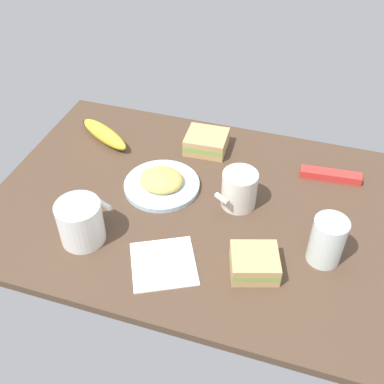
{
  "coord_description": "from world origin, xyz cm",
  "views": [
    {
      "loc": [
        -22.75,
        72.34,
        73.85
      ],
      "look_at": [
        0.0,
        0.0,
        5.0
      ],
      "focal_mm": 43.23,
      "sensor_mm": 36.0,
      "label": 1
    }
  ],
  "objects_px": {
    "coffee_mug_milky": "(81,222)",
    "paper_napkin": "(162,263)",
    "sandwich_side": "(254,263)",
    "plate_of_food": "(162,183)",
    "banana": "(104,134)",
    "coffee_mug_black": "(239,189)",
    "sandwich_main": "(207,142)",
    "glass_of_milk": "(326,243)",
    "snack_bar": "(331,175)"
  },
  "relations": [
    {
      "from": "sandwich_side",
      "to": "glass_of_milk",
      "type": "distance_m",
      "value": 0.15
    },
    {
      "from": "sandwich_side",
      "to": "banana",
      "type": "height_order",
      "value": "sandwich_side"
    },
    {
      "from": "coffee_mug_milky",
      "to": "sandwich_side",
      "type": "height_order",
      "value": "coffee_mug_milky"
    },
    {
      "from": "plate_of_food",
      "to": "sandwich_side",
      "type": "height_order",
      "value": "sandwich_side"
    },
    {
      "from": "banana",
      "to": "sandwich_side",
      "type": "bearing_deg",
      "value": 146.54
    },
    {
      "from": "sandwich_main",
      "to": "snack_bar",
      "type": "height_order",
      "value": "sandwich_main"
    },
    {
      "from": "plate_of_food",
      "to": "snack_bar",
      "type": "height_order",
      "value": "plate_of_food"
    },
    {
      "from": "sandwich_main",
      "to": "sandwich_side",
      "type": "xyz_separation_m",
      "value": [
        -0.2,
        0.35,
        0.0
      ]
    },
    {
      "from": "plate_of_food",
      "to": "glass_of_milk",
      "type": "bearing_deg",
      "value": 164.63
    },
    {
      "from": "coffee_mug_milky",
      "to": "sandwich_side",
      "type": "distance_m",
      "value": 0.36
    },
    {
      "from": "coffee_mug_black",
      "to": "coffee_mug_milky",
      "type": "bearing_deg",
      "value": 35.03
    },
    {
      "from": "banana",
      "to": "coffee_mug_black",
      "type": "bearing_deg",
      "value": 161.49
    },
    {
      "from": "sandwich_main",
      "to": "snack_bar",
      "type": "bearing_deg",
      "value": 175.54
    },
    {
      "from": "coffee_mug_milky",
      "to": "banana",
      "type": "relative_size",
      "value": 0.67
    },
    {
      "from": "coffee_mug_black",
      "to": "sandwich_side",
      "type": "distance_m",
      "value": 0.19
    },
    {
      "from": "coffee_mug_black",
      "to": "sandwich_main",
      "type": "xyz_separation_m",
      "value": [
        0.12,
        -0.18,
        -0.02
      ]
    },
    {
      "from": "glass_of_milk",
      "to": "banana",
      "type": "distance_m",
      "value": 0.63
    },
    {
      "from": "sandwich_main",
      "to": "banana",
      "type": "bearing_deg",
      "value": 9.69
    },
    {
      "from": "sandwich_side",
      "to": "banana",
      "type": "distance_m",
      "value": 0.55
    },
    {
      "from": "plate_of_food",
      "to": "coffee_mug_milky",
      "type": "bearing_deg",
      "value": 63.49
    },
    {
      "from": "snack_bar",
      "to": "paper_napkin",
      "type": "xyz_separation_m",
      "value": [
        0.29,
        0.36,
        -0.01
      ]
    },
    {
      "from": "sandwich_main",
      "to": "paper_napkin",
      "type": "bearing_deg",
      "value": 93.18
    },
    {
      "from": "sandwich_main",
      "to": "coffee_mug_black",
      "type": "bearing_deg",
      "value": 125.38
    },
    {
      "from": "glass_of_milk",
      "to": "coffee_mug_milky",
      "type": "bearing_deg",
      "value": 11.17
    },
    {
      "from": "glass_of_milk",
      "to": "banana",
      "type": "bearing_deg",
      "value": -21.69
    },
    {
      "from": "sandwich_main",
      "to": "glass_of_milk",
      "type": "height_order",
      "value": "glass_of_milk"
    },
    {
      "from": "glass_of_milk",
      "to": "coffee_mug_black",
      "type": "bearing_deg",
      "value": -27.56
    },
    {
      "from": "snack_bar",
      "to": "paper_napkin",
      "type": "height_order",
      "value": "snack_bar"
    },
    {
      "from": "coffee_mug_black",
      "to": "banana",
      "type": "xyz_separation_m",
      "value": [
        0.39,
        -0.13,
        -0.02
      ]
    },
    {
      "from": "sandwich_main",
      "to": "plate_of_food",
      "type": "bearing_deg",
      "value": 71.58
    },
    {
      "from": "plate_of_food",
      "to": "sandwich_main",
      "type": "distance_m",
      "value": 0.18
    },
    {
      "from": "coffee_mug_black",
      "to": "paper_napkin",
      "type": "relative_size",
      "value": 0.79
    },
    {
      "from": "banana",
      "to": "paper_napkin",
      "type": "bearing_deg",
      "value": 129.81
    },
    {
      "from": "sandwich_main",
      "to": "glass_of_milk",
      "type": "bearing_deg",
      "value": 139.14
    },
    {
      "from": "glass_of_milk",
      "to": "plate_of_food",
      "type": "bearing_deg",
      "value": -15.37
    },
    {
      "from": "sandwich_main",
      "to": "banana",
      "type": "height_order",
      "value": "sandwich_main"
    },
    {
      "from": "coffee_mug_milky",
      "to": "plate_of_food",
      "type": "bearing_deg",
      "value": -116.51
    },
    {
      "from": "sandwich_main",
      "to": "sandwich_side",
      "type": "distance_m",
      "value": 0.4
    },
    {
      "from": "banana",
      "to": "paper_napkin",
      "type": "xyz_separation_m",
      "value": [
        -0.29,
        0.34,
        -0.02
      ]
    },
    {
      "from": "coffee_mug_milky",
      "to": "paper_napkin",
      "type": "relative_size",
      "value": 0.93
    },
    {
      "from": "glass_of_milk",
      "to": "sandwich_main",
      "type": "bearing_deg",
      "value": -40.86
    },
    {
      "from": "coffee_mug_black",
      "to": "snack_bar",
      "type": "relative_size",
      "value": 0.69
    },
    {
      "from": "plate_of_food",
      "to": "coffee_mug_black",
      "type": "distance_m",
      "value": 0.19
    },
    {
      "from": "coffee_mug_milky",
      "to": "banana",
      "type": "distance_m",
      "value": 0.35
    },
    {
      "from": "coffee_mug_black",
      "to": "coffee_mug_milky",
      "type": "relative_size",
      "value": 0.84
    },
    {
      "from": "plate_of_food",
      "to": "glass_of_milk",
      "type": "height_order",
      "value": "glass_of_milk"
    },
    {
      "from": "sandwich_main",
      "to": "glass_of_milk",
      "type": "xyz_separation_m",
      "value": [
        -0.32,
        0.28,
        0.02
      ]
    },
    {
      "from": "coffee_mug_milky",
      "to": "sandwich_side",
      "type": "bearing_deg",
      "value": -176.33
    },
    {
      "from": "paper_napkin",
      "to": "sandwich_side",
      "type": "bearing_deg",
      "value": -167.66
    },
    {
      "from": "coffee_mug_black",
      "to": "sandwich_main",
      "type": "height_order",
      "value": "coffee_mug_black"
    }
  ]
}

